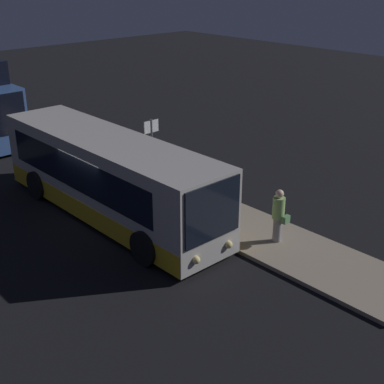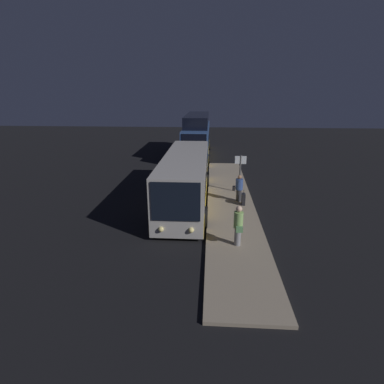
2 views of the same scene
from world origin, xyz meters
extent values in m
plane|color=black|center=(0.00, 0.00, 0.00)|extent=(80.00, 80.00, 0.00)
cube|color=gray|center=(0.00, 2.95, 0.06)|extent=(20.00, 2.69, 0.13)
cube|color=#B2ADA8|center=(-0.03, 0.28, 1.55)|extent=(10.24, 2.41, 2.71)
cube|color=gold|center=(-0.03, 0.28, 0.54)|extent=(10.19, 2.43, 0.70)
cube|color=black|center=(-0.28, 0.28, 1.87)|extent=(8.40, 2.44, 1.19)
cube|color=black|center=(5.11, 0.28, 1.94)|extent=(0.06, 2.12, 1.74)
sphere|color=#F9E58C|center=(5.13, 0.95, 0.64)|extent=(0.24, 0.24, 0.24)
sphere|color=#F9E58C|center=(5.13, -0.38, 0.64)|extent=(0.24, 0.24, 0.24)
cylinder|color=black|center=(3.46, 1.49, 0.54)|extent=(1.09, 0.30, 1.09)
cylinder|color=black|center=(3.46, -0.92, 0.54)|extent=(1.09, 0.30, 1.09)
cylinder|color=black|center=(-3.20, 1.49, 0.54)|extent=(1.09, 0.30, 1.09)
cylinder|color=black|center=(-3.20, -0.92, 0.54)|extent=(1.09, 0.30, 1.09)
cube|color=black|center=(-8.29, 0.28, 2.05)|extent=(0.06, 2.12, 1.88)
sphere|color=#F9E58C|center=(-8.27, 0.95, 0.61)|extent=(0.24, 0.24, 0.24)
cylinder|color=black|center=(-10.06, 1.49, 0.46)|extent=(0.92, 0.30, 0.92)
cylinder|color=#2D2D33|center=(-0.07, 3.44, 0.50)|extent=(0.34, 0.34, 0.73)
cylinder|color=#334C8C|center=(-0.07, 3.44, 1.18)|extent=(0.49, 0.49, 0.64)
sphere|color=#9E7051|center=(-0.07, 3.44, 1.62)|extent=(0.24, 0.24, 0.24)
cube|color=black|center=(-0.11, 3.13, 0.91)|extent=(0.30, 0.18, 0.24)
cylinder|color=gray|center=(5.37, 2.94, 0.54)|extent=(0.29, 0.29, 0.81)
cylinder|color=#8CB766|center=(5.37, 2.94, 1.30)|extent=(0.42, 0.42, 0.71)
sphere|color=beige|center=(5.37, 2.94, 1.78)|extent=(0.27, 0.27, 0.27)
cube|color=#598C59|center=(5.67, 2.96, 0.99)|extent=(0.16, 0.29, 0.24)
cube|color=black|center=(0.50, 3.66, 0.46)|extent=(0.44, 0.19, 0.66)
cylinder|color=black|center=(0.50, 3.66, 0.91)|extent=(0.02, 0.02, 0.24)
cylinder|color=#4C4C51|center=(-1.81, 3.62, 1.34)|extent=(0.10, 0.10, 2.43)
cube|color=silver|center=(-1.81, 3.62, 2.26)|extent=(0.04, 0.72, 0.50)
camera|label=1|loc=(14.67, -9.33, 8.37)|focal=50.00mm
camera|label=2|loc=(16.91, 1.74, 6.38)|focal=28.00mm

